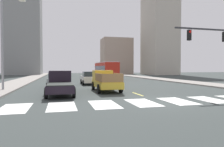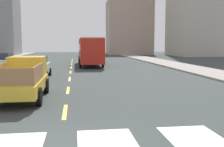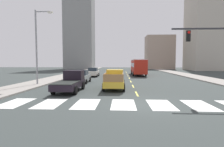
{
  "view_description": "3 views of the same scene",
  "coord_description": "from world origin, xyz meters",
  "views": [
    {
      "loc": [
        -6.27,
        -11.91,
        2.2
      ],
      "look_at": [
        1.22,
        17.55,
        1.37
      ],
      "focal_mm": 32.47,
      "sensor_mm": 36.0,
      "label": 1
    },
    {
      "loc": [
        0.41,
        -6.66,
        2.66
      ],
      "look_at": [
        2.36,
        7.67,
        1.07
      ],
      "focal_mm": 43.93,
      "sensor_mm": 36.0,
      "label": 2
    },
    {
      "loc": [
        -1.4,
        -11.8,
        2.85
      ],
      "look_at": [
        -2.52,
        10.04,
        1.41
      ],
      "focal_mm": 28.52,
      "sensor_mm": 36.0,
      "label": 3
    }
  ],
  "objects": [
    {
      "name": "pickup_dark",
      "position": [
        -6.31,
        5.28,
        0.92
      ],
      "size": [
        2.18,
        5.2,
        1.96
      ],
      "rotation": [
        0.0,
        0.0,
        -0.0
      ],
      "color": "black",
      "rests_on": "ground"
    },
    {
      "name": "sedan_near_right",
      "position": [
        -6.78,
        22.06,
        0.86
      ],
      "size": [
        2.02,
        4.4,
        1.72
      ],
      "rotation": [
        0.0,
        0.0,
        -0.01
      ],
      "color": "beige",
      "rests_on": "ground"
    },
    {
      "name": "lane_dash_1",
      "position": [
        0.0,
        9.0,
        0.0
      ],
      "size": [
        0.16,
        2.4,
        0.01
      ],
      "primitive_type": "cube",
      "color": "#DFD14F",
      "rests_on": "ground"
    },
    {
      "name": "lane_dash_5",
      "position": [
        0.0,
        29.0,
        0.0
      ],
      "size": [
        0.16,
        2.4,
        0.01
      ],
      "primitive_type": "cube",
      "color": "#DFD14F",
      "rests_on": "ground"
    },
    {
      "name": "sedan_far",
      "position": [
        -6.76,
        11.89,
        0.86
      ],
      "size": [
        2.02,
        4.4,
        1.72
      ],
      "rotation": [
        0.0,
        0.0,
        -0.04
      ],
      "color": "gray",
      "rests_on": "ground"
    },
    {
      "name": "lane_dash_6",
      "position": [
        0.0,
        34.0,
        0.0
      ],
      "size": [
        0.16,
        2.4,
        0.01
      ],
      "primitive_type": "cube",
      "color": "#DFD14F",
      "rests_on": "ground"
    },
    {
      "name": "ground_plane",
      "position": [
        0.0,
        0.0,
        0.0
      ],
      "size": [
        160.0,
        160.0,
        0.0
      ],
      "primitive_type": "plane",
      "color": "#343B3A"
    },
    {
      "name": "crosswalk_stripe_5",
      "position": [
        3.74,
        0.0,
        0.0
      ],
      "size": [
        1.59,
        3.06,
        0.01
      ],
      "primitive_type": "cube",
      "color": "silver",
      "rests_on": "ground"
    },
    {
      "name": "lane_dash_3",
      "position": [
        0.0,
        19.0,
        0.0
      ],
      "size": [
        0.16,
        2.4,
        0.01
      ],
      "primitive_type": "cube",
      "color": "#DFD14F",
      "rests_on": "ground"
    },
    {
      "name": "crosswalk_stripe_0",
      "position": [
        -8.73,
        0.0,
        0.0
      ],
      "size": [
        1.59,
        3.06,
        0.01
      ],
      "primitive_type": "cube",
      "color": "silver",
      "rests_on": "ground"
    },
    {
      "name": "lane_dash_2",
      "position": [
        0.0,
        14.0,
        0.0
      ],
      "size": [
        0.16,
        2.4,
        0.01
      ],
      "primitive_type": "cube",
      "color": "#DFD14F",
      "rests_on": "ground"
    },
    {
      "name": "crosswalk_stripe_4",
      "position": [
        1.25,
        0.0,
        0.0
      ],
      "size": [
        1.59,
        3.06,
        0.01
      ],
      "primitive_type": "cube",
      "color": "silver",
      "rests_on": "ground"
    },
    {
      "name": "pickup_stakebed",
      "position": [
        -2.11,
        7.17,
        0.94
      ],
      "size": [
        2.18,
        5.2,
        1.96
      ],
      "rotation": [
        0.0,
        0.0,
        0.02
      ],
      "color": "gold",
      "rests_on": "ground"
    },
    {
      "name": "lane_dash_7",
      "position": [
        0.0,
        39.0,
        0.0
      ],
      "size": [
        0.16,
        2.4,
        0.01
      ],
      "primitive_type": "cube",
      "color": "#DFD14F",
      "rests_on": "ground"
    },
    {
      "name": "sidewalk_right",
      "position": [
        12.4,
        18.0,
        0.07
      ],
      "size": [
        3.85,
        110.0,
        0.15
      ],
      "primitive_type": "cube",
      "color": "gray",
      "rests_on": "ground"
    },
    {
      "name": "sidewalk_left",
      "position": [
        -12.4,
        18.0,
        0.07
      ],
      "size": [
        3.85,
        110.0,
        0.15
      ],
      "primitive_type": "cube",
      "color": "gray",
      "rests_on": "ground"
    },
    {
      "name": "crosswalk_stripe_2",
      "position": [
        -3.74,
        0.0,
        0.0
      ],
      "size": [
        1.59,
        3.06,
        0.01
      ],
      "primitive_type": "cube",
      "color": "silver",
      "rests_on": "ground"
    },
    {
      "name": "block_mid_right",
      "position": [
        25.9,
        50.17,
        17.34
      ],
      "size": [
        8.69,
        11.89,
        34.69
      ],
      "primitive_type": "cube",
      "color": "#B3AC9E",
      "rests_on": "ground"
    },
    {
      "name": "block_mid_left",
      "position": [
        13.78,
        60.38,
        6.52
      ],
      "size": [
        10.67,
        7.82,
        13.03
      ],
      "primitive_type": "cube",
      "color": "tan",
      "rests_on": "ground"
    },
    {
      "name": "lane_dash_4",
      "position": [
        0.0,
        24.0,
        0.0
      ],
      "size": [
        0.16,
        2.4,
        0.01
      ],
      "primitive_type": "cube",
      "color": "#DFD14F",
      "rests_on": "ground"
    },
    {
      "name": "tower_tall_centre",
      "position": [
        -17.8,
        58.39,
        14.54
      ],
      "size": [
        10.92,
        8.98,
        29.09
      ],
      "primitive_type": "cube",
      "color": "gray",
      "rests_on": "ground"
    },
    {
      "name": "city_bus",
      "position": [
        2.25,
        26.5,
        1.95
      ],
      "size": [
        2.72,
        10.8,
        3.32
      ],
      "rotation": [
        0.0,
        0.0,
        0.01
      ],
      "color": "#B52417",
      "rests_on": "ground"
    },
    {
      "name": "lane_dash_0",
      "position": [
        0.0,
        4.0,
        0.0
      ],
      "size": [
        0.16,
        2.4,
        0.01
      ],
      "primitive_type": "cube",
      "color": "#DFD14F",
      "rests_on": "ground"
    },
    {
      "name": "sedan_near_left",
      "position": [
        -2.57,
        15.16,
        0.86
      ],
      "size": [
        2.02,
        4.4,
        1.72
      ],
      "rotation": [
        0.0,
        0.0,
        0.04
      ],
      "color": "silver",
      "rests_on": "ground"
    },
    {
      "name": "crosswalk_stripe_3",
      "position": [
        -1.25,
        0.0,
        0.0
      ],
      "size": [
        1.59,
        3.06,
        0.01
      ],
      "primitive_type": "cube",
      "color": "silver",
      "rests_on": "ground"
    },
    {
      "name": "crosswalk_stripe_1",
      "position": [
        -6.23,
        0.0,
        0.0
      ],
      "size": [
        1.59,
        3.06,
        0.01
      ],
      "primitive_type": "cube",
      "color": "silver",
      "rests_on": "ground"
    },
    {
      "name": "streetlight_left",
      "position": [
        -11.45,
        9.26,
        4.97
      ],
      "size": [
        2.2,
        0.28,
        9.0
      ],
      "color": "gray",
      "rests_on": "ground"
    }
  ]
}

